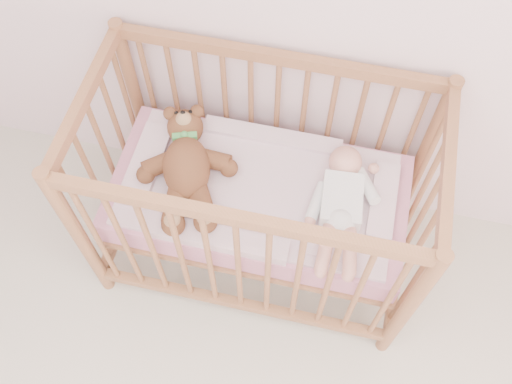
% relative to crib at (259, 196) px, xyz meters
% --- Properties ---
extents(crib, '(1.36, 0.76, 1.00)m').
position_rel_crib_xyz_m(crib, '(0.00, 0.00, 0.00)').
color(crib, '#A66846').
rests_on(crib, floor).
extents(mattress, '(1.22, 0.62, 0.13)m').
position_rel_crib_xyz_m(mattress, '(0.00, 0.00, -0.01)').
color(mattress, '#CD7F98').
rests_on(mattress, crib).
extents(blanket, '(1.10, 0.58, 0.06)m').
position_rel_crib_xyz_m(blanket, '(0.00, 0.00, 0.06)').
color(blanket, pink).
rests_on(blanket, mattress).
extents(baby, '(0.33, 0.62, 0.14)m').
position_rel_crib_xyz_m(baby, '(0.34, -0.02, 0.14)').
color(baby, white).
rests_on(baby, blanket).
extents(teddy_bear, '(0.59, 0.71, 0.17)m').
position_rel_crib_xyz_m(teddy_bear, '(-0.29, -0.02, 0.15)').
color(teddy_bear, brown).
rests_on(teddy_bear, blanket).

